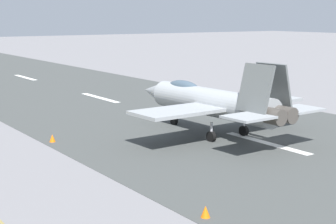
{
  "coord_description": "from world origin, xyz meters",
  "views": [
    {
      "loc": [
        -26.51,
        26.42,
        8.83
      ],
      "look_at": [
        4.14,
        5.65,
        2.2
      ],
      "focal_mm": 57.9,
      "sensor_mm": 36.0,
      "label": 1
    }
  ],
  "objects_px": {
    "crew_person": "(187,94)",
    "marker_cone_near": "(205,212)",
    "marker_cone_mid": "(52,138)",
    "fighter_jet": "(211,101)"
  },
  "relations": [
    {
      "from": "fighter_jet",
      "to": "marker_cone_mid",
      "type": "height_order",
      "value": "fighter_jet"
    },
    {
      "from": "crew_person",
      "to": "marker_cone_mid",
      "type": "distance_m",
      "value": 20.52
    },
    {
      "from": "crew_person",
      "to": "marker_cone_mid",
      "type": "relative_size",
      "value": 2.96
    },
    {
      "from": "crew_person",
      "to": "marker_cone_near",
      "type": "height_order",
      "value": "crew_person"
    },
    {
      "from": "fighter_jet",
      "to": "marker_cone_mid",
      "type": "bearing_deg",
      "value": 68.76
    },
    {
      "from": "crew_person",
      "to": "marker_cone_mid",
      "type": "height_order",
      "value": "crew_person"
    },
    {
      "from": "crew_person",
      "to": "marker_cone_near",
      "type": "relative_size",
      "value": 2.96
    },
    {
      "from": "fighter_jet",
      "to": "marker_cone_near",
      "type": "distance_m",
      "value": 17.31
    },
    {
      "from": "fighter_jet",
      "to": "crew_person",
      "type": "xyz_separation_m",
      "value": [
        13.27,
        -7.53,
        -1.69
      ]
    },
    {
      "from": "marker_cone_near",
      "to": "marker_cone_mid",
      "type": "relative_size",
      "value": 1.0
    }
  ]
}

